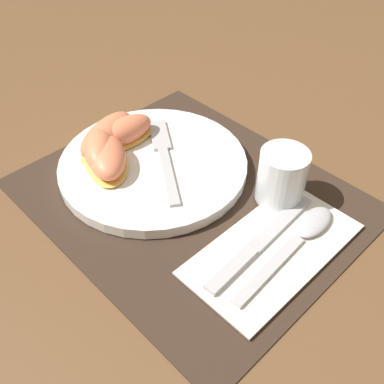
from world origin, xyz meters
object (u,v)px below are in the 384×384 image
Objects in this scene: citrus_wedge_0 at (125,132)px; spoon at (302,234)px; juice_glass at (281,179)px; citrus_wedge_1 at (107,136)px; citrus_wedge_3 at (107,158)px; plate at (156,163)px; citrus_wedge_2 at (100,150)px; fork at (163,153)px; knife at (259,243)px.

spoon is at bearing 8.48° from citrus_wedge_0.
citrus_wedge_1 is (-0.24, -0.11, -0.00)m from juice_glass.
citrus_wedge_1 is 0.05m from citrus_wedge_3.
citrus_wedge_0 is (-0.06, -0.00, 0.02)m from plate.
citrus_wedge_3 is at bearing -145.10° from juice_glass.
citrus_wedge_2 is at bearing -133.45° from plate.
citrus_wedge_1 is at bearing -111.95° from citrus_wedge_0.
citrus_wedge_0 is at bearing 102.05° from citrus_wedge_2.
citrus_wedge_0 is at bearing -163.34° from fork.
juice_glass is at bearing 31.96° from citrus_wedge_2.
knife is 1.56× the size of citrus_wedge_1.
citrus_wedge_0 is at bearing -177.55° from plate.
fork is 0.08m from citrus_wedge_3.
juice_glass is 0.24m from citrus_wedge_0.
plate is 0.02m from fork.
juice_glass is at bearing 25.78° from plate.
citrus_wedge_3 is (-0.03, -0.07, 0.01)m from fork.
spoon is at bearing 59.04° from knife.
citrus_wedge_2 reaches higher than citrus_wedge_0.
citrus_wedge_2 reaches higher than knife.
citrus_wedge_1 is (-0.07, -0.04, 0.01)m from fork.
citrus_wedge_1 is (-0.01, -0.02, 0.00)m from citrus_wedge_0.
fork is 1.33× the size of citrus_wedge_1.
citrus_wedge_3 is (0.02, -0.00, -0.00)m from citrus_wedge_2.
knife is 1.04× the size of spoon.
citrus_wedge_2 is (-0.05, -0.06, 0.03)m from plate.
citrus_wedge_3 is at bearing -167.66° from knife.
citrus_wedge_2 reaches higher than citrus_wedge_1.
plate is 2.10× the size of citrus_wedge_1.
citrus_wedge_2 is at bearing -169.03° from knife.
spoon is 1.51× the size of citrus_wedge_1.
juice_glass reaches higher than spoon.
knife is (0.20, -0.01, -0.00)m from plate.
spoon is 1.70× the size of citrus_wedge_3.
citrus_wedge_1 is 1.21× the size of citrus_wedge_2.
fork is (-0.16, -0.06, -0.01)m from juice_glass.
fork is 1.60× the size of citrus_wedge_2.
plate is 0.08m from citrus_wedge_2.
knife is 0.24m from citrus_wedge_3.
spoon is 1.82× the size of citrus_wedge_2.
knife is 0.20m from fork.
citrus_wedge_0 reaches higher than knife.
citrus_wedge_1 reaches higher than plate.
fork is at bearing -159.14° from juice_glass.
citrus_wedge_0 is 0.06m from citrus_wedge_3.
fork reaches higher than plate.
citrus_wedge_2 is (-0.05, -0.07, 0.02)m from fork.
plate is 0.20m from knife.
spoon is 0.30m from citrus_wedge_0.
knife is at bearing -120.96° from spoon.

